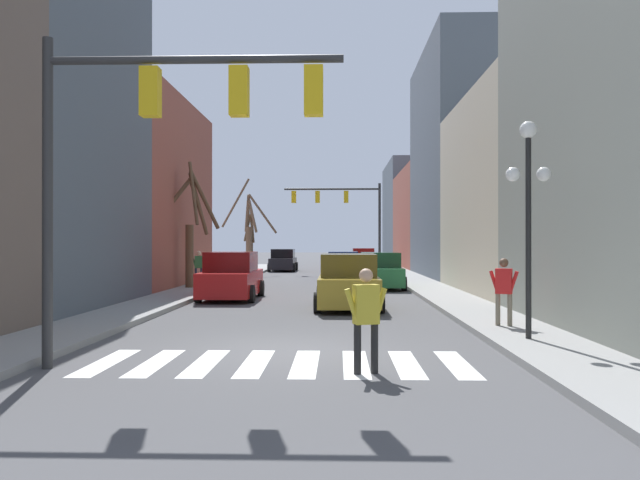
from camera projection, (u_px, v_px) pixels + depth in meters
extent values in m
plane|color=#4C4C4F|center=(286.00, 351.00, 12.44)|extent=(240.00, 240.00, 0.00)
cube|color=gray|center=(29.00, 346.00, 12.59)|extent=(2.02, 90.00, 0.15)
cube|color=gray|center=(550.00, 348.00, 12.30)|extent=(2.02, 90.00, 0.15)
cube|color=#515B66|center=(20.00, 120.00, 20.09)|extent=(6.00, 8.69, 12.21)
cube|color=#934C3D|center=(127.00, 194.00, 30.27)|extent=(6.00, 11.68, 9.05)
cube|color=#BCB299|center=(536.00, 196.00, 25.80)|extent=(6.00, 11.40, 8.20)
cube|color=#515B66|center=(472.00, 165.00, 38.05)|extent=(6.00, 13.08, 13.85)
cube|color=#934C3D|center=(437.00, 220.00, 51.59)|extent=(6.00, 14.04, 8.07)
cube|color=#515B66|center=(416.00, 213.00, 65.44)|extent=(6.00, 13.67, 10.40)
cube|color=white|center=(106.00, 362.00, 11.25)|extent=(0.45, 2.60, 0.01)
cube|color=white|center=(156.00, 363.00, 11.22)|extent=(0.45, 2.60, 0.01)
cube|color=white|center=(205.00, 363.00, 11.20)|extent=(0.45, 2.60, 0.01)
cube|color=white|center=(255.00, 363.00, 11.17)|extent=(0.45, 2.60, 0.01)
cube|color=white|center=(305.00, 363.00, 11.14)|extent=(0.45, 2.60, 0.01)
cube|color=white|center=(356.00, 364.00, 11.12)|extent=(0.45, 2.60, 0.01)
cube|color=white|center=(406.00, 364.00, 11.09)|extent=(0.45, 2.60, 0.01)
cube|color=white|center=(457.00, 364.00, 11.07)|extent=(0.45, 2.60, 0.01)
cylinder|color=#2D2D2D|center=(48.00, 203.00, 10.72)|extent=(0.18, 0.18, 5.70)
cylinder|color=#2D2D2D|center=(195.00, 60.00, 10.66)|extent=(5.10, 0.14, 0.14)
cube|color=yellow|center=(150.00, 92.00, 10.68)|extent=(0.32, 0.28, 0.84)
cube|color=yellow|center=(239.00, 92.00, 10.63)|extent=(0.32, 0.28, 0.84)
cube|color=yellow|center=(314.00, 91.00, 10.60)|extent=(0.32, 0.28, 0.84)
cylinder|color=#2D2D2D|center=(380.00, 228.00, 43.67)|extent=(0.18, 0.18, 6.32)
cylinder|color=#2D2D2D|center=(332.00, 189.00, 43.77)|extent=(6.70, 0.14, 0.14)
cube|color=yellow|center=(346.00, 197.00, 43.74)|extent=(0.32, 0.28, 0.84)
cube|color=yellow|center=(318.00, 197.00, 43.80)|extent=(0.32, 0.28, 0.84)
cube|color=yellow|center=(294.00, 197.00, 43.84)|extent=(0.32, 0.28, 0.84)
cylinder|color=black|center=(528.00, 238.00, 13.08)|extent=(0.12, 0.12, 4.21)
sphere|color=white|center=(528.00, 130.00, 13.09)|extent=(0.36, 0.36, 0.36)
sphere|color=white|center=(513.00, 174.00, 13.09)|extent=(0.31, 0.31, 0.31)
sphere|color=white|center=(544.00, 174.00, 13.07)|extent=(0.31, 0.31, 0.31)
cube|color=navy|center=(343.00, 270.00, 36.30)|extent=(1.84, 4.75, 0.79)
cube|color=#0E1C46|center=(343.00, 257.00, 36.30)|extent=(1.69, 2.47, 0.65)
cylinder|color=black|center=(327.00, 273.00, 37.80)|extent=(0.22, 0.64, 0.64)
cylinder|color=black|center=(358.00, 273.00, 37.75)|extent=(0.22, 0.64, 0.64)
cylinder|color=black|center=(326.00, 275.00, 34.85)|extent=(0.22, 0.64, 0.64)
cylinder|color=black|center=(360.00, 275.00, 34.80)|extent=(0.22, 0.64, 0.64)
cube|color=#236B38|center=(380.00, 276.00, 29.18)|extent=(1.91, 4.46, 0.84)
cube|color=#133A1E|center=(380.00, 260.00, 29.19)|extent=(1.76, 2.32, 0.68)
cylinder|color=black|center=(358.00, 280.00, 30.59)|extent=(0.22, 0.64, 0.64)
cylinder|color=black|center=(398.00, 280.00, 30.53)|extent=(0.22, 0.64, 0.64)
cylinder|color=black|center=(360.00, 284.00, 27.83)|extent=(0.22, 0.64, 0.64)
cylinder|color=black|center=(404.00, 284.00, 27.77)|extent=(0.22, 0.64, 0.64)
cube|color=#A38423|center=(348.00, 290.00, 20.45)|extent=(1.91, 4.46, 0.89)
cube|color=#594813|center=(348.00, 265.00, 20.45)|extent=(1.76, 2.32, 0.73)
cylinder|color=black|center=(320.00, 295.00, 21.86)|extent=(0.22, 0.64, 0.64)
cylinder|color=black|center=(375.00, 295.00, 21.81)|extent=(0.22, 0.64, 0.64)
cylinder|color=black|center=(317.00, 303.00, 19.10)|extent=(0.22, 0.64, 0.64)
cylinder|color=black|center=(381.00, 303.00, 19.04)|extent=(0.22, 0.64, 0.64)
cube|color=red|center=(363.00, 262.00, 49.76)|extent=(1.80, 4.61, 0.83)
cube|color=maroon|center=(363.00, 253.00, 49.76)|extent=(1.66, 2.39, 0.68)
cylinder|color=black|center=(351.00, 265.00, 51.21)|extent=(0.22, 0.64, 0.64)
cylinder|color=black|center=(374.00, 265.00, 51.16)|extent=(0.22, 0.64, 0.64)
cylinder|color=black|center=(352.00, 266.00, 48.36)|extent=(0.22, 0.64, 0.64)
cylinder|color=black|center=(376.00, 266.00, 48.31)|extent=(0.22, 0.64, 0.64)
cube|color=red|center=(231.00, 283.00, 23.75)|extent=(1.88, 4.50, 0.90)
cube|color=maroon|center=(231.00, 261.00, 23.75)|extent=(1.73, 2.34, 0.73)
cylinder|color=black|center=(214.00, 288.00, 25.17)|extent=(0.22, 0.64, 0.64)
cylinder|color=black|center=(261.00, 288.00, 25.12)|extent=(0.22, 0.64, 0.64)
cylinder|color=black|center=(198.00, 294.00, 22.38)|extent=(0.22, 0.64, 0.64)
cylinder|color=black|center=(251.00, 294.00, 22.33)|extent=(0.22, 0.64, 0.64)
cube|color=black|center=(283.00, 263.00, 46.88)|extent=(1.78, 4.33, 0.82)
cube|color=black|center=(283.00, 253.00, 46.89)|extent=(1.64, 2.25, 0.67)
cylinder|color=black|center=(273.00, 266.00, 48.25)|extent=(0.22, 0.64, 0.64)
cylinder|color=black|center=(296.00, 266.00, 48.20)|extent=(0.22, 0.64, 0.64)
cylinder|color=black|center=(269.00, 268.00, 45.57)|extent=(0.22, 0.64, 0.64)
cylinder|color=black|center=(294.00, 268.00, 45.52)|extent=(0.22, 0.64, 0.64)
cylinder|color=black|center=(357.00, 349.00, 10.23)|extent=(0.12, 0.12, 0.82)
cylinder|color=black|center=(375.00, 348.00, 10.31)|extent=(0.12, 0.12, 0.82)
cube|color=gold|center=(366.00, 304.00, 10.28)|extent=(0.45, 0.34, 0.65)
sphere|color=tan|center=(366.00, 275.00, 10.28)|extent=(0.23, 0.23, 0.23)
cylinder|color=gold|center=(353.00, 307.00, 10.21)|extent=(0.30, 0.17, 0.63)
cylinder|color=gold|center=(379.00, 306.00, 10.34)|extent=(0.30, 0.17, 0.63)
cylinder|color=#282D47|center=(201.00, 276.00, 30.58)|extent=(0.11, 0.11, 0.76)
cylinder|color=#282D47|center=(196.00, 276.00, 30.56)|extent=(0.11, 0.11, 0.76)
cube|color=#337542|center=(199.00, 262.00, 30.57)|extent=(0.39, 0.24, 0.60)
sphere|color=beige|center=(199.00, 253.00, 30.57)|extent=(0.21, 0.21, 0.21)
cylinder|color=#337542|center=(203.00, 263.00, 30.58)|extent=(0.26, 0.10, 0.58)
cylinder|color=#337542|center=(194.00, 263.00, 30.56)|extent=(0.26, 0.10, 0.58)
cylinder|color=#7A705B|center=(510.00, 310.00, 15.01)|extent=(0.12, 0.12, 0.78)
cylinder|color=#7A705B|center=(498.00, 310.00, 15.12)|extent=(0.12, 0.12, 0.78)
cube|color=red|center=(504.00, 281.00, 15.07)|extent=(0.43, 0.35, 0.61)
sphere|color=brown|center=(504.00, 263.00, 15.07)|extent=(0.22, 0.22, 0.22)
cylinder|color=red|center=(513.00, 283.00, 14.98)|extent=(0.28, 0.18, 0.59)
cylinder|color=red|center=(495.00, 283.00, 15.16)|extent=(0.28, 0.18, 0.59)
cylinder|color=brown|center=(251.00, 255.00, 43.22)|extent=(0.30, 0.30, 2.24)
cylinder|color=brown|center=(248.00, 228.00, 43.67)|extent=(0.71, 1.03, 1.93)
cylinder|color=brown|center=(252.00, 230.00, 42.76)|extent=(0.43, 1.05, 1.52)
cylinder|color=brown|center=(252.00, 226.00, 42.63)|extent=(0.50, 1.33, 2.36)
cylinder|color=brown|center=(189.00, 256.00, 27.90)|extent=(0.36, 0.36, 2.81)
cylinder|color=brown|center=(205.00, 201.00, 28.73)|extent=(1.10, 1.87, 2.65)
cylinder|color=brown|center=(171.00, 204.00, 27.64)|extent=(1.68, 0.80, 2.27)
cylinder|color=brown|center=(198.00, 204.00, 28.37)|extent=(0.67, 1.10, 2.34)
cylinder|color=brown|center=(193.00, 193.00, 27.43)|extent=(0.71, 1.09, 2.89)
cylinder|color=brown|center=(199.00, 205.00, 28.91)|extent=(0.50, 2.17, 2.81)
cylinder|color=brown|center=(249.00, 250.00, 41.90)|extent=(0.41, 0.41, 3.06)
cylinder|color=brown|center=(263.00, 214.00, 42.12)|extent=(1.93, 0.66, 2.70)
cylinder|color=brown|center=(253.00, 216.00, 41.42)|extent=(0.79, 1.13, 2.25)
cylinder|color=brown|center=(248.00, 217.00, 42.77)|extent=(0.57, 1.89, 2.35)
cylinder|color=brown|center=(247.00, 213.00, 42.41)|extent=(0.55, 1.20, 2.55)
cylinder|color=brown|center=(236.00, 203.00, 41.50)|extent=(1.76, 1.05, 3.34)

